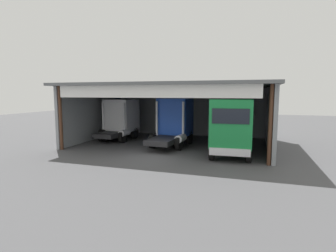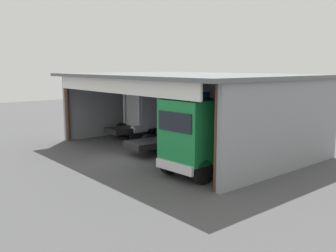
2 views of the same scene
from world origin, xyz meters
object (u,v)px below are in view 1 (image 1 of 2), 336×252
(truck_white_center_bay, at_px, (121,118))
(oil_drum, at_px, (215,133))
(truck_blue_yard_outside, at_px, (174,121))
(truck_green_center_left_bay, at_px, (230,128))
(tool_cart, at_px, (214,133))

(truck_white_center_bay, distance_m, oil_drum, 8.76)
(truck_blue_yard_outside, bearing_deg, oil_drum, 63.09)
(truck_white_center_bay, relative_size, oil_drum, 5.36)
(truck_blue_yard_outside, distance_m, truck_green_center_left_bay, 5.55)
(truck_blue_yard_outside, bearing_deg, tool_cart, 59.70)
(truck_green_center_left_bay, bearing_deg, truck_white_center_bay, -26.24)
(truck_green_center_left_bay, xyz_separation_m, tool_cart, (-1.99, 6.95, -1.46))
(truck_blue_yard_outside, relative_size, oil_drum, 6.00)
(truck_blue_yard_outside, relative_size, truck_green_center_left_bay, 0.99)
(truck_blue_yard_outside, xyz_separation_m, oil_drum, (2.66, 4.46, -1.47))
(truck_blue_yard_outside, bearing_deg, truck_green_center_left_bay, -29.62)
(truck_white_center_bay, height_order, tool_cart, truck_white_center_bay)
(truck_blue_yard_outside, xyz_separation_m, truck_green_center_left_bay, (4.63, -3.07, 0.05))
(truck_blue_yard_outside, height_order, oil_drum, truck_blue_yard_outside)
(truck_white_center_bay, bearing_deg, truck_blue_yard_outside, -10.09)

